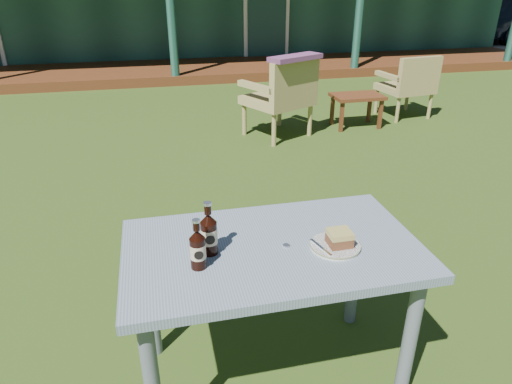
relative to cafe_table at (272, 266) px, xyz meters
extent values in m
plane|color=#334916|center=(0.00, 1.60, -0.62)|extent=(80.00, 80.00, 0.00)
cube|color=#532A14|center=(0.00, 7.20, -0.54)|extent=(15.00, 1.80, 0.16)
cylinder|color=#1B483A|center=(0.00, 6.40, 0.61)|extent=(0.14, 0.14, 2.45)
cylinder|color=#1B483A|center=(3.25, 6.40, 0.61)|extent=(0.14, 0.14, 2.45)
cube|color=white|center=(2.00, 8.08, 0.38)|extent=(0.95, 0.06, 2.00)
cube|color=#193D38|center=(2.00, 8.05, 0.38)|extent=(0.80, 0.04, 1.85)
cube|color=slate|center=(0.00, 0.00, 0.08)|extent=(1.20, 0.70, 0.04)
cylinder|color=slate|center=(0.52, -0.27, -0.28)|extent=(0.06, 0.06, 0.68)
cylinder|color=slate|center=(-0.52, 0.27, -0.28)|extent=(0.06, 0.06, 0.68)
cylinder|color=slate|center=(0.52, 0.27, -0.28)|extent=(0.06, 0.06, 0.68)
cylinder|color=silver|center=(0.24, -0.07, 0.11)|extent=(0.20, 0.20, 0.01)
cylinder|color=olive|center=(0.24, -0.07, 0.11)|extent=(0.20, 0.20, 0.00)
cube|color=brown|center=(0.26, -0.08, 0.14)|extent=(0.09, 0.08, 0.04)
cube|color=tan|center=(0.26, -0.08, 0.17)|extent=(0.09, 0.09, 0.02)
cube|color=silver|center=(0.18, -0.08, 0.12)|extent=(0.05, 0.14, 0.00)
cylinder|color=black|center=(-0.26, 0.00, 0.17)|extent=(0.07, 0.07, 0.14)
cone|color=black|center=(-0.26, 0.00, 0.26)|extent=(0.07, 0.07, 0.04)
cylinder|color=black|center=(-0.26, 0.00, 0.29)|extent=(0.03, 0.03, 0.04)
cylinder|color=silver|center=(-0.26, 0.00, 0.32)|extent=(0.03, 0.03, 0.01)
cylinder|color=beige|center=(-0.26, 0.00, 0.18)|extent=(0.07, 0.07, 0.06)
cylinder|color=black|center=(-0.26, -0.03, 0.18)|extent=(0.04, 0.00, 0.04)
cylinder|color=black|center=(-0.31, -0.09, 0.16)|extent=(0.06, 0.06, 0.12)
cone|color=black|center=(-0.31, -0.09, 0.24)|extent=(0.06, 0.06, 0.03)
cylinder|color=black|center=(-0.31, -0.09, 0.28)|extent=(0.02, 0.02, 0.03)
cylinder|color=silver|center=(-0.31, -0.09, 0.30)|extent=(0.03, 0.03, 0.01)
cylinder|color=beige|center=(-0.31, -0.09, 0.17)|extent=(0.06, 0.06, 0.06)
cylinder|color=black|center=(-0.31, -0.12, 0.17)|extent=(0.03, 0.00, 0.03)
cylinder|color=silver|center=(0.05, -0.02, 0.11)|extent=(0.03, 0.03, 0.01)
cube|color=#9A8A4D|center=(0.97, 3.43, -0.20)|extent=(0.87, 0.85, 0.09)
cube|color=#9A8A4D|center=(1.09, 3.19, 0.06)|extent=(0.63, 0.38, 0.43)
cube|color=#9A8A4D|center=(1.22, 3.58, -0.01)|extent=(0.33, 0.55, 0.06)
cube|color=#9A8A4D|center=(0.70, 3.32, -0.01)|extent=(0.33, 0.55, 0.06)
cylinder|color=#9A8A4D|center=(1.10, 3.79, -0.44)|extent=(0.05, 0.05, 0.37)
cylinder|color=#9A8A4D|center=(0.60, 3.53, -0.44)|extent=(0.05, 0.05, 0.37)
cylinder|color=#9A8A4D|center=(1.33, 3.33, -0.44)|extent=(0.05, 0.05, 0.37)
cylinder|color=#9A8A4D|center=(0.84, 3.07, -0.44)|extent=(0.05, 0.05, 0.37)
cube|color=#9A8A4D|center=(2.80, 3.83, -0.25)|extent=(0.66, 0.63, 0.08)
cube|color=#9A8A4D|center=(2.84, 3.60, -0.01)|extent=(0.60, 0.16, 0.39)
cube|color=#9A8A4D|center=(3.06, 3.89, -0.08)|extent=(0.14, 0.52, 0.06)
cube|color=#9A8A4D|center=(2.54, 3.82, -0.08)|extent=(0.14, 0.52, 0.06)
cylinder|color=#9A8A4D|center=(3.02, 4.10, -0.45)|extent=(0.05, 0.05, 0.33)
cylinder|color=#9A8A4D|center=(2.52, 4.03, -0.45)|extent=(0.05, 0.05, 0.33)
cylinder|color=#9A8A4D|center=(3.08, 3.64, -0.45)|extent=(0.05, 0.05, 0.33)
cylinder|color=#9A8A4D|center=(2.59, 3.57, -0.45)|extent=(0.05, 0.05, 0.33)
cube|color=#68375F|center=(1.09, 3.19, 0.30)|extent=(0.65, 0.47, 0.05)
cube|color=#532A14|center=(2.00, 3.53, -0.24)|extent=(0.60, 0.40, 0.04)
cube|color=#532A14|center=(1.75, 3.38, -0.44)|extent=(0.04, 0.04, 0.36)
cube|color=#532A14|center=(2.25, 3.38, -0.44)|extent=(0.04, 0.04, 0.36)
cube|color=#532A14|center=(1.75, 3.68, -0.44)|extent=(0.04, 0.04, 0.36)
cube|color=#532A14|center=(2.25, 3.68, -0.44)|extent=(0.04, 0.04, 0.36)
camera|label=1|loc=(-0.42, -1.52, 1.10)|focal=32.00mm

